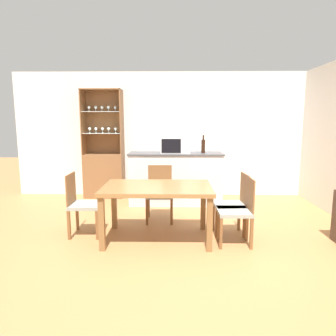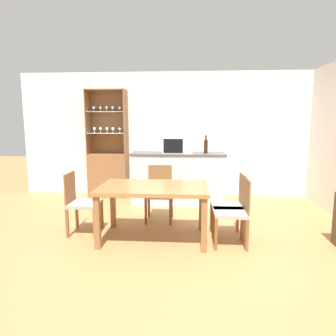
{
  "view_description": "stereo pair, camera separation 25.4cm",
  "coord_description": "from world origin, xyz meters",
  "px_view_note": "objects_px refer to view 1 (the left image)",
  "views": [
    {
      "loc": [
        -0.12,
        -3.65,
        1.57
      ],
      "look_at": [
        -0.2,
        1.05,
        0.82
      ],
      "focal_mm": 32.0,
      "sensor_mm": 36.0,
      "label": 1
    },
    {
      "loc": [
        0.14,
        -3.64,
        1.57
      ],
      "look_at": [
        -0.2,
        1.05,
        0.82
      ],
      "focal_mm": 32.0,
      "sensor_mm": 36.0,
      "label": 2
    }
  ],
  "objects_px": {
    "dining_chair_side_left_far": "(83,204)",
    "dining_chair_head_far": "(160,193)",
    "dining_chair_side_right_far": "(233,205)",
    "dining_chair_side_right_near": "(237,210)",
    "wine_bottle": "(203,146)",
    "dining_table": "(157,192)",
    "microwave": "(175,145)",
    "display_cabinet": "(104,167)"
  },
  "relations": [
    {
      "from": "dining_chair_side_left_far",
      "to": "microwave",
      "type": "xyz_separation_m",
      "value": [
        1.28,
        1.58,
        0.68
      ]
    },
    {
      "from": "display_cabinet",
      "to": "dining_chair_side_right_far",
      "type": "xyz_separation_m",
      "value": [
        2.24,
        -2.1,
        -0.19
      ]
    },
    {
      "from": "dining_table",
      "to": "dining_chair_side_right_near",
      "type": "bearing_deg",
      "value": -7.39
    },
    {
      "from": "dining_table",
      "to": "dining_chair_side_right_near",
      "type": "height_order",
      "value": "dining_chair_side_right_near"
    },
    {
      "from": "display_cabinet",
      "to": "dining_chair_side_left_far",
      "type": "relative_size",
      "value": 2.53
    },
    {
      "from": "dining_table",
      "to": "dining_chair_side_right_far",
      "type": "bearing_deg",
      "value": 7.53
    },
    {
      "from": "microwave",
      "to": "wine_bottle",
      "type": "bearing_deg",
      "value": -1.26
    },
    {
      "from": "microwave",
      "to": "wine_bottle",
      "type": "relative_size",
      "value": 1.62
    },
    {
      "from": "display_cabinet",
      "to": "dining_table",
      "type": "relative_size",
      "value": 1.54
    },
    {
      "from": "display_cabinet",
      "to": "dining_chair_side_left_far",
      "type": "height_order",
      "value": "display_cabinet"
    },
    {
      "from": "dining_chair_side_right_far",
      "to": "wine_bottle",
      "type": "xyz_separation_m",
      "value": [
        -0.26,
        1.57,
        0.67
      ]
    },
    {
      "from": "dining_table",
      "to": "microwave",
      "type": "relative_size",
      "value": 2.63
    },
    {
      "from": "dining_chair_side_right_far",
      "to": "dining_chair_side_left_far",
      "type": "height_order",
      "value": "same"
    },
    {
      "from": "dining_chair_head_far",
      "to": "wine_bottle",
      "type": "xyz_separation_m",
      "value": [
        0.77,
        0.94,
        0.67
      ]
    },
    {
      "from": "dining_chair_side_right_far",
      "to": "dining_chair_head_far",
      "type": "height_order",
      "value": "same"
    },
    {
      "from": "dining_chair_side_right_far",
      "to": "microwave",
      "type": "relative_size",
      "value": 1.6
    },
    {
      "from": "display_cabinet",
      "to": "dining_table",
      "type": "distance_m",
      "value": 2.54
    },
    {
      "from": "dining_chair_side_right_far",
      "to": "dining_chair_side_right_near",
      "type": "height_order",
      "value": "same"
    },
    {
      "from": "dining_chair_side_left_far",
      "to": "dining_chair_head_far",
      "type": "height_order",
      "value": "same"
    },
    {
      "from": "display_cabinet",
      "to": "dining_table",
      "type": "xyz_separation_m",
      "value": [
        1.21,
        -2.24,
        0.01
      ]
    },
    {
      "from": "display_cabinet",
      "to": "wine_bottle",
      "type": "distance_m",
      "value": 2.11
    },
    {
      "from": "wine_bottle",
      "to": "dining_chair_head_far",
      "type": "bearing_deg",
      "value": -129.37
    },
    {
      "from": "dining_chair_side_left_far",
      "to": "microwave",
      "type": "relative_size",
      "value": 1.6
    },
    {
      "from": "dining_table",
      "to": "dining_chair_side_left_far",
      "type": "height_order",
      "value": "dining_chair_side_left_far"
    },
    {
      "from": "dining_table",
      "to": "wine_bottle",
      "type": "bearing_deg",
      "value": 65.75
    },
    {
      "from": "dining_chair_side_right_far",
      "to": "dining_chair_head_far",
      "type": "relative_size",
      "value": 1.0
    },
    {
      "from": "dining_chair_side_left_far",
      "to": "dining_chair_side_right_near",
      "type": "relative_size",
      "value": 1.0
    },
    {
      "from": "dining_table",
      "to": "dining_chair_side_right_far",
      "type": "xyz_separation_m",
      "value": [
        1.03,
        0.14,
        -0.2
      ]
    },
    {
      "from": "display_cabinet",
      "to": "dining_chair_side_left_far",
      "type": "bearing_deg",
      "value": -85.11
    },
    {
      "from": "display_cabinet",
      "to": "dining_chair_head_far",
      "type": "relative_size",
      "value": 2.53
    },
    {
      "from": "dining_chair_side_right_far",
      "to": "dining_chair_side_left_far",
      "type": "distance_m",
      "value": 2.06
    },
    {
      "from": "dining_chair_side_right_far",
      "to": "microwave",
      "type": "xyz_separation_m",
      "value": [
        -0.78,
        1.58,
        0.68
      ]
    },
    {
      "from": "dining_chair_side_right_far",
      "to": "dining_table",
      "type": "bearing_deg",
      "value": 94.11
    },
    {
      "from": "dining_table",
      "to": "dining_chair_head_far",
      "type": "height_order",
      "value": "dining_chair_head_far"
    },
    {
      "from": "display_cabinet",
      "to": "dining_chair_side_right_near",
      "type": "distance_m",
      "value": 3.27
    },
    {
      "from": "dining_chair_side_right_far",
      "to": "dining_chair_side_left_far",
      "type": "xyz_separation_m",
      "value": [
        -2.06,
        -0.0,
        0.0
      ]
    },
    {
      "from": "wine_bottle",
      "to": "microwave",
      "type": "bearing_deg",
      "value": 178.74
    },
    {
      "from": "dining_chair_head_far",
      "to": "wine_bottle",
      "type": "bearing_deg",
      "value": -130.07
    },
    {
      "from": "dining_chair_side_left_far",
      "to": "dining_chair_head_far",
      "type": "relative_size",
      "value": 1.0
    },
    {
      "from": "display_cabinet",
      "to": "dining_table",
      "type": "bearing_deg",
      "value": -61.56
    },
    {
      "from": "dining_chair_head_far",
      "to": "microwave",
      "type": "distance_m",
      "value": 1.19
    },
    {
      "from": "dining_chair_head_far",
      "to": "microwave",
      "type": "height_order",
      "value": "microwave"
    }
  ]
}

